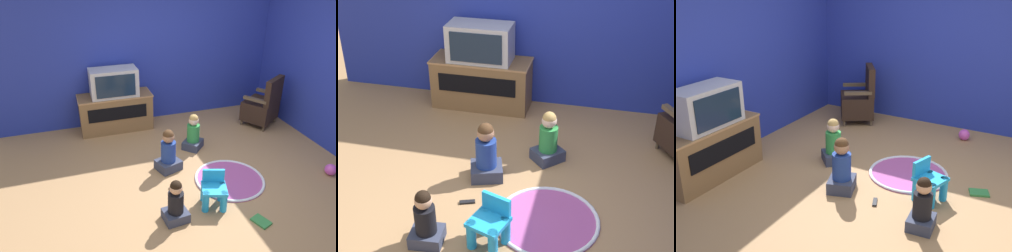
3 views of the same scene
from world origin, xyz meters
TOP-DOWN VIEW (x-y plane):
  - ground_plane at (0.00, 0.00)m, footprint 30.00×30.00m
  - wall_back at (-0.35, 2.24)m, footprint 5.30×0.12m
  - tv_cabinet at (-0.87, 1.92)m, footprint 1.27×0.50m
  - television at (-0.87, 1.90)m, footprint 0.79×0.42m
  - yellow_kid_chair at (-0.11, -0.52)m, footprint 0.37×0.36m
  - play_mat at (0.32, -0.13)m, footprint 0.96×0.96m
  - child_watching_left at (-0.39, 0.40)m, footprint 0.39×0.37m
  - child_watching_center at (-0.64, -0.63)m, footprint 0.30×0.27m
  - child_watching_right at (0.17, 0.85)m, footprint 0.40×0.40m
  - remote_control at (-0.46, -0.05)m, footprint 0.16×0.09m

SIDE VIEW (x-z plane):
  - ground_plane at x=0.00m, z-range 0.00..0.00m
  - play_mat at x=0.32m, z-range -0.01..0.03m
  - remote_control at x=-0.46m, z-range 0.00..0.02m
  - yellow_kid_chair at x=-0.11m, z-range -0.03..0.41m
  - child_watching_center at x=-0.64m, z-range -0.04..0.51m
  - child_watching_right at x=0.17m, z-range -0.04..0.55m
  - child_watching_left at x=-0.39m, z-range -0.04..0.59m
  - tv_cabinet at x=-0.87m, z-range 0.01..0.66m
  - television at x=-0.87m, z-range 0.64..1.11m
  - wall_back at x=-0.35m, z-range 0.00..2.67m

